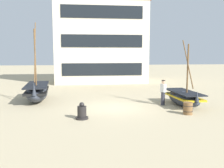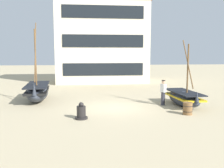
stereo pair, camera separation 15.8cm
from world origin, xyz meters
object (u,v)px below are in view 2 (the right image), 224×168
capstan_winch (81,112)px  harbor_building_main (102,42)px  fishing_boat_centre_large (184,98)px  wooden_barrel (188,108)px  fishing_boat_near_left (38,91)px  fisherman_by_hull (163,93)px

capstan_winch → harbor_building_main: harbor_building_main is taller
fishing_boat_centre_large → wooden_barrel: fishing_boat_centre_large is taller
fishing_boat_centre_large → wooden_barrel: bearing=-107.2°
fishing_boat_near_left → fishing_boat_centre_large: 10.33m
capstan_winch → harbor_building_main: size_ratio=0.08×
fishing_boat_near_left → capstan_winch: bearing=-59.4°
fishing_boat_centre_large → harbor_building_main: size_ratio=0.39×
harbor_building_main → fishing_boat_near_left: bearing=-115.4°
harbor_building_main → fisherman_by_hull: bearing=-77.6°
capstan_winch → fishing_boat_centre_large: bearing=21.4°
capstan_winch → wooden_barrel: 5.97m
fishing_boat_near_left → fishing_boat_centre_large: bearing=-16.0°
capstan_winch → harbor_building_main: 17.82m
wooden_barrel → fisherman_by_hull: bearing=102.3°
capstan_winch → wooden_barrel: (5.97, 0.29, 0.00)m
fisherman_by_hull → capstan_winch: fisherman_by_hull is taller
fishing_boat_centre_large → fisherman_by_hull: 1.37m
fishing_boat_near_left → wooden_barrel: fishing_boat_near_left is taller
fisherman_by_hull → fishing_boat_near_left: bearing=163.7°
fishing_boat_centre_large → harbor_building_main: harbor_building_main is taller
fishing_boat_centre_large → wooden_barrel: size_ratio=6.16×
fishing_boat_centre_large → capstan_winch: fishing_boat_centre_large is taller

